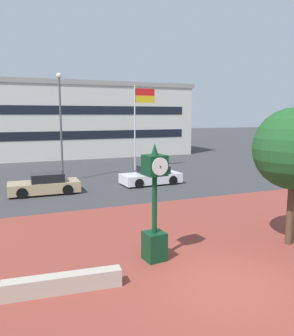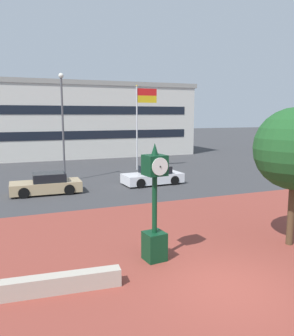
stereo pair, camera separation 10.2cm
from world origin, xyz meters
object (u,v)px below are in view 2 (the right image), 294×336
car_street_mid (47,184)px  flagpole_primary (140,117)px  street_clock (155,211)px  civic_building (75,120)px  car_street_near (153,176)px  street_lamp_post (63,118)px

car_street_mid → flagpole_primary: flagpole_primary is taller
street_clock → flagpole_primary: bearing=64.5°
car_street_mid → civic_building: civic_building is taller
flagpole_primary → civic_building: (-3.21, 13.74, -0.37)m
car_street_near → flagpole_primary: (1.43, 6.37, 4.02)m
street_clock → car_street_mid: 11.73m
street_clock → car_street_near: (4.83, 11.71, -1.13)m
street_clock → civic_building: 32.06m
car_street_mid → flagpole_primary: (8.63, 6.64, 4.02)m
car_street_mid → street_clock: bearing=-167.2°
civic_building → street_clock: bearing=-95.5°
car_street_near → car_street_mid: size_ratio=1.00×
car_street_mid → street_lamp_post: 5.58m
flagpole_primary → civic_building: civic_building is taller
car_street_near → street_lamp_post: size_ratio=0.55×
car_street_mid → flagpole_primary: size_ratio=0.58×
flagpole_primary → civic_building: bearing=103.1°
civic_building → car_street_mid: bearing=-104.9°
flagpole_primary → car_street_mid: bearing=-142.4°
flagpole_primary → street_lamp_post: 7.71m
street_clock → street_lamp_post: street_lamp_post is taller
car_street_near → civic_building: civic_building is taller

